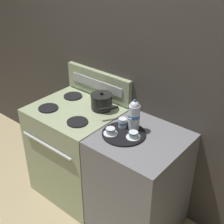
{
  "coord_description": "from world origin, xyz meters",
  "views": [
    {
      "loc": [
        1.4,
        -1.58,
        2.19
      ],
      "look_at": [
        0.05,
        0.05,
        0.97
      ],
      "focal_mm": 50.0,
      "sensor_mm": 36.0,
      "label": 1
    }
  ],
  "objects_px": {
    "teacup_right": "(110,131)",
    "teacup_left": "(133,135)",
    "stove": "(78,150)",
    "teapot": "(134,115)",
    "creamer_jug": "(123,123)",
    "serving_tray": "(124,134)",
    "saucepan": "(102,101)"
  },
  "relations": [
    {
      "from": "teacup_left",
      "to": "serving_tray",
      "type": "bearing_deg",
      "value": 177.59
    },
    {
      "from": "saucepan",
      "to": "creamer_jug",
      "type": "height_order",
      "value": "saucepan"
    },
    {
      "from": "teapot",
      "to": "teacup_left",
      "type": "relative_size",
      "value": 2.34
    },
    {
      "from": "serving_tray",
      "to": "creamer_jug",
      "type": "bearing_deg",
      "value": 134.57
    },
    {
      "from": "saucepan",
      "to": "teacup_left",
      "type": "relative_size",
      "value": 2.8
    },
    {
      "from": "saucepan",
      "to": "teacup_left",
      "type": "bearing_deg",
      "value": -22.07
    },
    {
      "from": "teacup_left",
      "to": "creamer_jug",
      "type": "distance_m",
      "value": 0.16
    },
    {
      "from": "stove",
      "to": "creamer_jug",
      "type": "distance_m",
      "value": 0.7
    },
    {
      "from": "stove",
      "to": "teacup_right",
      "type": "relative_size",
      "value": 8.54
    },
    {
      "from": "stove",
      "to": "teapot",
      "type": "bearing_deg",
      "value": 5.57
    },
    {
      "from": "serving_tray",
      "to": "teapot",
      "type": "bearing_deg",
      "value": 80.14
    },
    {
      "from": "saucepan",
      "to": "creamer_jug",
      "type": "bearing_deg",
      "value": -21.54
    },
    {
      "from": "teacup_left",
      "to": "teacup_right",
      "type": "bearing_deg",
      "value": -156.48
    },
    {
      "from": "teapot",
      "to": "teacup_left",
      "type": "bearing_deg",
      "value": -54.96
    },
    {
      "from": "teapot",
      "to": "teacup_right",
      "type": "distance_m",
      "value": 0.21
    },
    {
      "from": "teacup_left",
      "to": "creamer_jug",
      "type": "bearing_deg",
      "value": 156.79
    },
    {
      "from": "teacup_left",
      "to": "saucepan",
      "type": "bearing_deg",
      "value": 157.93
    },
    {
      "from": "serving_tray",
      "to": "teapot",
      "type": "distance_m",
      "value": 0.16
    },
    {
      "from": "saucepan",
      "to": "serving_tray",
      "type": "xyz_separation_m",
      "value": [
        0.38,
        -0.19,
        -0.07
      ]
    },
    {
      "from": "teacup_right",
      "to": "teacup_left",
      "type": "bearing_deg",
      "value": 23.52
    },
    {
      "from": "serving_tray",
      "to": "teacup_right",
      "type": "xyz_separation_m",
      "value": [
        -0.07,
        -0.07,
        0.03
      ]
    },
    {
      "from": "teacup_left",
      "to": "teapot",
      "type": "bearing_deg",
      "value": 125.04
    },
    {
      "from": "stove",
      "to": "serving_tray",
      "type": "xyz_separation_m",
      "value": [
        0.56,
        -0.04,
        0.45
      ]
    },
    {
      "from": "serving_tray",
      "to": "teacup_right",
      "type": "bearing_deg",
      "value": -133.16
    },
    {
      "from": "teapot",
      "to": "creamer_jug",
      "type": "height_order",
      "value": "teapot"
    },
    {
      "from": "teapot",
      "to": "teacup_right",
      "type": "height_order",
      "value": "teapot"
    },
    {
      "from": "stove",
      "to": "saucepan",
      "type": "relative_size",
      "value": 3.05
    },
    {
      "from": "stove",
      "to": "serving_tray",
      "type": "bearing_deg",
      "value": -4.43
    },
    {
      "from": "teapot",
      "to": "creamer_jug",
      "type": "xyz_separation_m",
      "value": [
        -0.08,
        -0.04,
        -0.08
      ]
    },
    {
      "from": "serving_tray",
      "to": "teapot",
      "type": "height_order",
      "value": "teapot"
    },
    {
      "from": "stove",
      "to": "teapot",
      "type": "distance_m",
      "value": 0.81
    },
    {
      "from": "stove",
      "to": "saucepan",
      "type": "distance_m",
      "value": 0.57
    }
  ]
}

